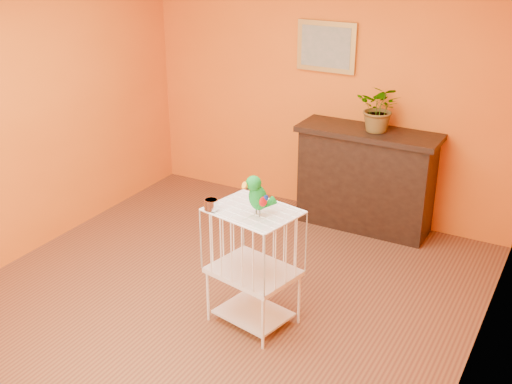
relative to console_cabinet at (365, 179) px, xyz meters
The scene contains 8 objects.
ground 2.15m from the console_cabinet, 105.88° to the right, with size 4.50×4.50×0.00m, color brown.
room_shell 2.34m from the console_cabinet, 105.88° to the right, with size 4.50×4.50×4.50m.
console_cabinet is the anchor object (origin of this frame).
potted_plant 0.71m from the console_cabinet, 33.37° to the left, with size 0.42×0.46×0.36m, color #26722D.
framed_picture 1.37m from the console_cabinet, 159.90° to the left, with size 0.62×0.04×0.50m.
birdcage 2.03m from the console_cabinet, 94.45° to the right, with size 0.71×0.60×0.96m.
feed_cup 2.26m from the console_cabinet, 101.21° to the right, with size 0.11×0.11×0.08m, color silver.
parrot 2.16m from the console_cabinet, 92.54° to the right, with size 0.21×0.26×0.31m.
Camera 1 is at (2.48, -3.72, 2.94)m, focal length 45.00 mm.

